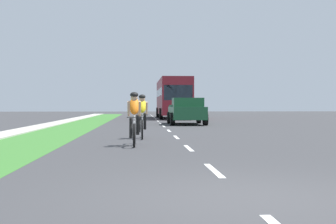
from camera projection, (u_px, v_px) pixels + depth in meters
The scene contains 8 objects.
ground_plane at pixel (164, 126), 25.85m from camera, with size 120.00×120.00×0.00m, color #38383A.
grass_verge at pixel (77, 126), 25.54m from camera, with size 2.54×70.00×0.01m, color #38722D.
sidewalk_concrete at pixel (43, 126), 25.43m from camera, with size 1.24×70.00×0.10m, color #B2ADA3.
lane_markings_center at pixel (160, 123), 29.84m from camera, with size 0.12×53.49×0.01m.
cyclist_lead at pixel (134, 118), 13.30m from camera, with size 0.42×1.72×1.58m.
cyclist_trailing at pixel (142, 116), 16.26m from camera, with size 0.42×1.72×1.58m.
pickup_dark_green at pixel (187, 111), 28.27m from camera, with size 2.22×5.10×1.64m.
bus_maroon at pixel (173, 97), 41.13m from camera, with size 2.78×11.60×3.48m.
Camera 1 is at (-1.36, -5.80, 1.20)m, focal length 48.57 mm.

